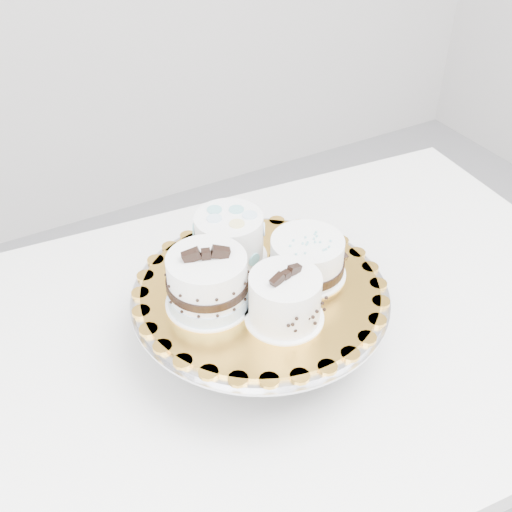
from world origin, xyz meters
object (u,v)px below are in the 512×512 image
cake_board (260,289)px  cake_swirl (285,299)px  cake_dots (229,237)px  cake_ribbon (307,258)px  table (283,363)px  cake_banded (208,283)px  cake_stand (260,306)px

cake_board → cake_swirl: cake_swirl is taller
cake_dots → cake_ribbon: (0.08, -0.09, -0.01)m
cake_board → cake_ribbon: (0.07, -0.01, 0.03)m
table → cake_banded: bearing=-174.1°
cake_stand → table: bearing=10.8°
cake_banded → cake_dots: size_ratio=1.10×
cake_swirl → cake_banded: cake_banded is taller
table → cake_ribbon: size_ratio=9.64×
table → cake_stand: size_ratio=3.19×
cake_banded → cake_dots: cake_banded is taller
table → cake_banded: (-0.13, -0.00, 0.23)m
cake_ribbon → cake_stand: bearing=168.5°
cake_swirl → cake_banded: bearing=120.8°
cake_stand → cake_swirl: bearing=-91.9°
cake_banded → cake_ribbon: cake_banded is taller
cake_stand → cake_banded: (-0.08, 0.01, 0.07)m
cake_banded → cake_ribbon: size_ratio=1.11×
cake_swirl → cake_ribbon: (0.08, 0.06, -0.01)m
cake_board → cake_banded: size_ratio=2.49×
cake_banded → table: bearing=19.9°
cake_board → cake_swirl: size_ratio=2.95×
cake_banded → cake_ribbon: bearing=14.3°
cake_stand → cake_board: bearing=90.0°
cake_swirl → cake_dots: cake_swirl is taller
cake_stand → cake_ribbon: 0.10m
cake_stand → cake_ribbon: size_ratio=3.02×
cake_swirl → cake_banded: 0.11m
cake_swirl → table: bearing=43.3°
cake_stand → cake_ribbon: cake_ribbon is taller
cake_swirl → cake_dots: 0.15m
table → cake_banded: size_ratio=8.65×
cake_dots → cake_board: bearing=-101.1°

